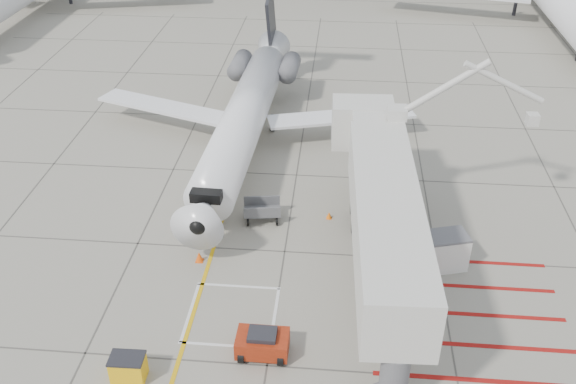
# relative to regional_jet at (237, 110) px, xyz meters

# --- Properties ---
(ground_plane) EXTENTS (260.00, 260.00, 0.00)m
(ground_plane) POSITION_rel_regional_jet_xyz_m (3.83, -13.09, -3.88)
(ground_plane) COLOR gray
(ground_plane) RESTS_ON ground
(regional_jet) EXTENTS (24.59, 30.47, 7.76)m
(regional_jet) POSITION_rel_regional_jet_xyz_m (0.00, 0.00, 0.00)
(regional_jet) COLOR white
(regional_jet) RESTS_ON ground_plane
(jet_bridge) EXTENTS (10.00, 19.88, 7.81)m
(jet_bridge) POSITION_rel_regional_jet_xyz_m (8.72, -12.17, 0.03)
(jet_bridge) COLOR silver
(jet_bridge) RESTS_ON ground_plane
(pushback_tug) EXTENTS (2.27, 1.43, 1.32)m
(pushback_tug) POSITION_rel_regional_jet_xyz_m (3.56, -16.40, -3.22)
(pushback_tug) COLOR maroon
(pushback_tug) RESTS_ON ground_plane
(spill_bin) EXTENTS (1.41, 0.96, 1.20)m
(spill_bin) POSITION_rel_regional_jet_xyz_m (-1.81, -18.26, -3.28)
(spill_bin) COLOR yellow
(spill_bin) RESTS_ON ground_plane
(baggage_cart) EXTENTS (2.22, 1.57, 1.30)m
(baggage_cart) POSITION_rel_regional_jet_xyz_m (2.28, -6.29, -3.23)
(baggage_cart) COLOR #515256
(baggage_cart) RESTS_ON ground_plane
(ground_power_unit) EXTENTS (2.76, 2.06, 1.95)m
(ground_power_unit) POSITION_rel_regional_jet_xyz_m (11.90, -9.59, -2.90)
(ground_power_unit) COLOR silver
(ground_power_unit) RESTS_ON ground_plane
(cone_nose) EXTENTS (0.41, 0.41, 0.57)m
(cone_nose) POSITION_rel_regional_jet_xyz_m (-0.52, -10.28, -3.59)
(cone_nose) COLOR #F7540D
(cone_nose) RESTS_ON ground_plane
(cone_side) EXTENTS (0.31, 0.31, 0.43)m
(cone_side) POSITION_rel_regional_jet_xyz_m (6.07, -5.74, -3.66)
(cone_side) COLOR orange
(cone_side) RESTS_ON ground_plane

